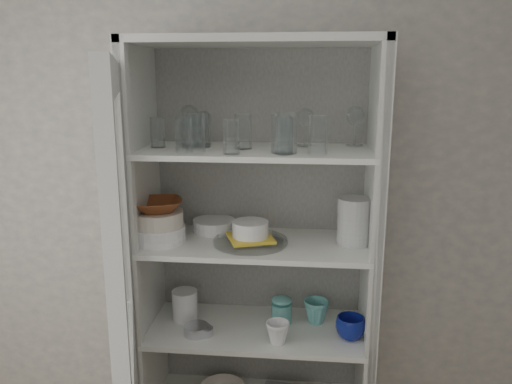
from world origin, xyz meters
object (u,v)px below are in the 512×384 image
Objects in this scene: mug_white at (277,333)px; white_canister at (185,305)px; goblet_1 at (204,126)px; goblet_3 at (355,124)px; pantry_cabinet at (257,303)px; measuring_cups at (196,330)px; white_ramekin at (250,229)px; glass_platter at (251,241)px; terracotta_bowl at (158,205)px; mug_blue at (350,328)px; plate_stack_front at (159,234)px; mug_teal at (316,311)px; teal_jar at (282,311)px; goblet_0 at (189,123)px; yellow_trivet at (250,238)px; cream_bowl at (158,219)px; plate_stack_back at (214,226)px; grey_bowl_stack at (354,221)px; goblet_2 at (305,125)px.

white_canister is (-0.43, 0.17, 0.02)m from mug_white.
goblet_1 is 0.65m from goblet_3.
pantry_cabinet is 19.64× the size of measuring_cups.
white_ramekin is 0.50m from measuring_cups.
goblet_1 is 0.53m from glass_platter.
goblet_3 reaches higher than terracotta_bowl.
goblet_3 is 0.86m from mug_blue.
goblet_3 is at bearing 11.68° from plate_stack_front.
white_ramekin is 1.23× the size of mug_blue.
teal_jar is at bearing -154.16° from mug_teal.
mug_teal is 0.83× the size of white_canister.
mug_teal is at bearing 7.42° from teal_jar.
terracotta_bowl reaches higher than glass_platter.
goblet_0 is 1.72× the size of teal_jar.
glass_platter is 2.95× the size of measuring_cups.
plate_stack_front is 0.65m from teal_jar.
mug_white is (0.12, -0.10, -0.38)m from yellow_trivet.
mug_blue is (0.43, -0.04, -0.37)m from yellow_trivet.
goblet_0 is 0.43m from cream_bowl.
goblet_1 is 1.44× the size of teal_jar.
white_ramekin reaches higher than plate_stack_back.
goblet_3 is at bearing 0.20° from plate_stack_back.
goblet_1 is at bearing -174.93° from mug_blue.
pantry_cabinet is 0.59m from grey_bowl_stack.
teal_jar is (0.52, 0.09, -0.38)m from plate_stack_front.
mug_white is at bearing -148.11° from mug_blue.
goblet_2 is at bearing 6.05° from white_canister.
white_ramekin reaches higher than teal_jar.
terracotta_bowl is 1.82× the size of mug_teal.
cream_bowl is 0.82m from mug_teal.
grey_bowl_stack is (0.43, 0.03, 0.09)m from glass_platter.
cream_bowl reaches higher than glass_platter.
goblet_0 is 0.55m from yellow_trivet.
goblet_2 is at bearing 7.64° from pantry_cabinet.
pantry_cabinet is 9.90× the size of cream_bowl.
measuring_cups is at bearing -102.33° from plate_stack_back.
goblet_2 is at bearing -0.70° from goblet_1.
pantry_cabinet is 0.83m from goblet_1.
pantry_cabinet is 6.65× the size of glass_platter.
goblet_1 is 0.44m from goblet_2.
mug_teal is 1.13× the size of mug_white.
goblet_1 is 0.90m from teal_jar.
terracotta_bowl is (-0.12, -0.12, -0.33)m from goblet_0.
yellow_trivet reaches higher than mug_teal.
mug_white is at bearing -21.48° from white_canister.
pantry_cabinet is 0.33m from white_canister.
grey_bowl_stack is at bearing -10.73° from plate_stack_back.
goblet_3 is 0.86× the size of cream_bowl.
plate_stack_back is 1.55× the size of mug_blue.
goblet_0 is 0.89m from measuring_cups.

